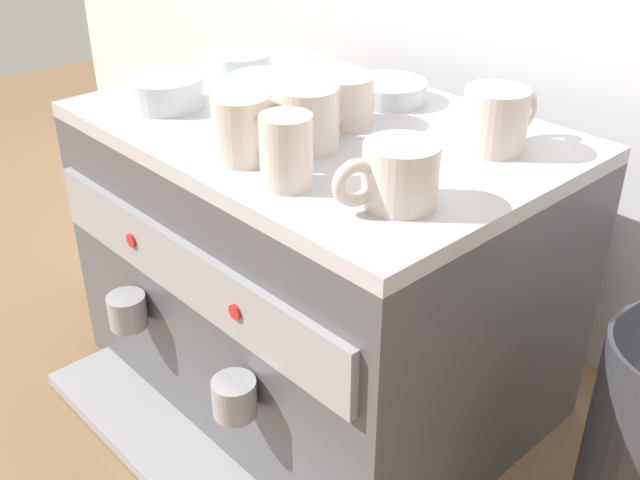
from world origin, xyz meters
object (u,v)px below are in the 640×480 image
(ceramic_cup_0, at_px, (497,119))
(ceramic_bowl_1, at_px, (390,92))
(ceramic_cup_3, at_px, (397,175))
(ceramic_cup_4, at_px, (244,128))
(ceramic_bowl_2, at_px, (164,92))
(milk_pitcher, at_px, (140,240))
(ceramic_cup_2, at_px, (304,117))
(ceramic_cup_5, at_px, (284,150))
(ceramic_bowl_3, at_px, (238,66))
(ceramic_cup_1, at_px, (343,101))
(ceramic_bowl_0, at_px, (266,90))
(espresso_machine, at_px, (318,263))

(ceramic_cup_0, xyz_separation_m, ceramic_bowl_1, (-0.21, 0.04, -0.03))
(ceramic_cup_3, bearing_deg, ceramic_cup_4, -168.86)
(ceramic_bowl_2, height_order, milk_pitcher, ceramic_bowl_2)
(ceramic_cup_3, relative_size, milk_pitcher, 0.96)
(ceramic_cup_2, height_order, ceramic_cup_5, ceramic_cup_5)
(ceramic_bowl_3, bearing_deg, ceramic_cup_1, -5.73)
(ceramic_cup_3, distance_m, ceramic_bowl_3, 0.51)
(ceramic_bowl_0, bearing_deg, espresso_machine, -1.99)
(ceramic_cup_1, xyz_separation_m, ceramic_bowl_3, (-0.27, 0.03, -0.01))
(ceramic_cup_1, bearing_deg, ceramic_cup_2, -76.15)
(milk_pitcher, bearing_deg, ceramic_cup_1, 5.04)
(espresso_machine, height_order, ceramic_bowl_3, ceramic_bowl_3)
(ceramic_cup_4, height_order, ceramic_bowl_3, ceramic_cup_4)
(ceramic_cup_0, height_order, ceramic_cup_2, same)
(ceramic_cup_0, distance_m, ceramic_cup_1, 0.21)
(espresso_machine, xyz_separation_m, ceramic_bowl_3, (-0.24, 0.05, 0.25))
(ceramic_cup_1, xyz_separation_m, ceramic_bowl_2, (-0.23, -0.14, -0.01))
(ceramic_cup_4, bearing_deg, ceramic_cup_5, -7.39)
(ceramic_bowl_1, distance_m, ceramic_bowl_2, 0.33)
(ceramic_cup_1, relative_size, ceramic_cup_3, 0.94)
(ceramic_cup_3, bearing_deg, ceramic_bowl_1, 133.46)
(ceramic_cup_4, height_order, ceramic_cup_5, ceramic_cup_5)
(ceramic_cup_4, relative_size, ceramic_bowl_1, 0.97)
(ceramic_cup_2, relative_size, milk_pitcher, 0.99)
(ceramic_cup_0, xyz_separation_m, ceramic_cup_2, (-0.17, -0.17, -0.00))
(ceramic_bowl_2, bearing_deg, ceramic_bowl_3, 102.93)
(ceramic_bowl_1, bearing_deg, milk_pitcher, -162.11)
(ceramic_cup_2, relative_size, ceramic_bowl_3, 1.15)
(ceramic_cup_5, xyz_separation_m, ceramic_bowl_0, (-0.23, 0.16, -0.02))
(espresso_machine, distance_m, ceramic_cup_4, 0.31)
(ceramic_bowl_0, distance_m, ceramic_bowl_3, 0.13)
(ceramic_cup_0, distance_m, ceramic_cup_3, 0.21)
(espresso_machine, bearing_deg, ceramic_bowl_3, 168.38)
(espresso_machine, relative_size, ceramic_cup_2, 5.41)
(ceramic_cup_0, bearing_deg, ceramic_cup_1, -157.17)
(ceramic_cup_0, bearing_deg, ceramic_cup_5, -110.94)
(ceramic_bowl_2, height_order, ceramic_bowl_3, ceramic_bowl_2)
(espresso_machine, distance_m, ceramic_bowl_0, 0.27)
(ceramic_cup_1, height_order, ceramic_cup_3, ceramic_cup_3)
(ceramic_bowl_0, bearing_deg, ceramic_cup_0, 16.67)
(espresso_machine, height_order, ceramic_bowl_2, ceramic_bowl_2)
(ceramic_cup_4, relative_size, ceramic_bowl_2, 0.99)
(ceramic_cup_0, bearing_deg, ceramic_cup_2, -134.79)
(espresso_machine, xyz_separation_m, ceramic_cup_5, (0.12, -0.16, 0.27))
(ceramic_cup_2, bearing_deg, ceramic_bowl_3, 157.98)
(ceramic_bowl_1, distance_m, ceramic_bowl_3, 0.26)
(ceramic_cup_3, relative_size, ceramic_bowl_2, 1.06)
(ceramic_cup_1, xyz_separation_m, ceramic_cup_5, (0.09, -0.18, 0.01))
(ceramic_bowl_2, bearing_deg, ceramic_cup_3, 0.79)
(ceramic_cup_3, bearing_deg, ceramic_bowl_0, 162.71)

